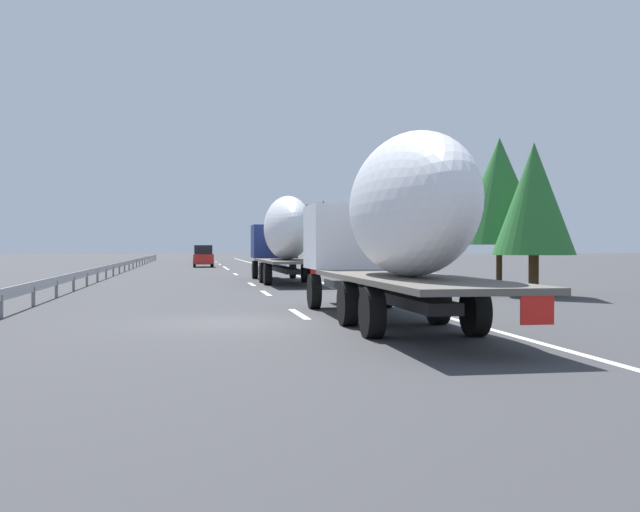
# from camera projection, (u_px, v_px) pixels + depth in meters

# --- Properties ---
(ground_plane) EXTENTS (260.00, 260.00, 0.00)m
(ground_plane) POSITION_uv_depth(u_px,v_px,m) (206.00, 271.00, 57.93)
(ground_plane) COLOR #38383A
(lane_stripe_0) EXTENTS (3.20, 0.20, 0.01)m
(lane_stripe_0) POSITION_uv_depth(u_px,v_px,m) (299.00, 314.00, 20.77)
(lane_stripe_0) COLOR white
(lane_stripe_0) RESTS_ON ground_plane
(lane_stripe_1) EXTENTS (3.20, 0.20, 0.01)m
(lane_stripe_1) POSITION_uv_depth(u_px,v_px,m) (266.00, 293.00, 30.07)
(lane_stripe_1) COLOR white
(lane_stripe_1) RESTS_ON ground_plane
(lane_stripe_2) EXTENTS (3.20, 0.20, 0.01)m
(lane_stripe_2) POSITION_uv_depth(u_px,v_px,m) (252.00, 284.00, 37.13)
(lane_stripe_2) COLOR white
(lane_stripe_2) RESTS_ON ground_plane
(lane_stripe_3) EXTENTS (3.20, 0.20, 0.01)m
(lane_stripe_3) POSITION_uv_depth(u_px,v_px,m) (236.00, 274.00, 50.56)
(lane_stripe_3) COLOR white
(lane_stripe_3) RESTS_ON ground_plane
(lane_stripe_4) EXTENTS (3.20, 0.20, 0.01)m
(lane_stripe_4) POSITION_uv_depth(u_px,v_px,m) (228.00, 269.00, 61.50)
(lane_stripe_4) COLOR white
(lane_stripe_4) RESTS_ON ground_plane
(lane_stripe_5) EXTENTS (3.20, 0.20, 0.01)m
(lane_stripe_5) POSITION_uv_depth(u_px,v_px,m) (226.00, 268.00, 65.54)
(lane_stripe_5) COLOR white
(lane_stripe_5) RESTS_ON ground_plane
(lane_stripe_6) EXTENTS (3.20, 0.20, 0.01)m
(lane_stripe_6) POSITION_uv_depth(u_px,v_px,m) (224.00, 267.00, 68.29)
(lane_stripe_6) COLOR white
(lane_stripe_6) RESTS_ON ground_plane
(lane_stripe_7) EXTENTS (3.20, 0.20, 0.01)m
(lane_stripe_7) POSITION_uv_depth(u_px,v_px,m) (220.00, 264.00, 78.79)
(lane_stripe_7) COLOR white
(lane_stripe_7) RESTS_ON ground_plane
(lane_stripe_8) EXTENTS (3.20, 0.20, 0.01)m
(lane_stripe_8) POSITION_uv_depth(u_px,v_px,m) (216.00, 262.00, 90.06)
(lane_stripe_8) COLOR white
(lane_stripe_8) RESTS_ON ground_plane
(edge_line_right) EXTENTS (110.00, 0.20, 0.01)m
(edge_line_right) POSITION_uv_depth(u_px,v_px,m) (271.00, 268.00, 63.78)
(edge_line_right) COLOR white
(edge_line_right) RESTS_ON ground_plane
(truck_lead) EXTENTS (13.63, 2.55, 4.37)m
(truck_lead) POSITION_uv_depth(u_px,v_px,m) (284.00, 234.00, 38.89)
(truck_lead) COLOR navy
(truck_lead) RESTS_ON ground_plane
(truck_trailing) EXTENTS (13.65, 2.55, 4.35)m
(truck_trailing) POSITION_uv_depth(u_px,v_px,m) (393.00, 221.00, 17.85)
(truck_trailing) COLOR silver
(truck_trailing) RESTS_ON ground_plane
(car_black_suv) EXTENTS (4.12, 1.88, 1.92)m
(car_black_suv) POSITION_uv_depth(u_px,v_px,m) (201.00, 254.00, 89.23)
(car_black_suv) COLOR black
(car_black_suv) RESTS_ON ground_plane
(car_red_compact) EXTENTS (4.28, 1.80, 1.97)m
(car_red_compact) POSITION_uv_depth(u_px,v_px,m) (203.00, 256.00, 68.26)
(car_red_compact) COLOR red
(car_red_compact) RESTS_ON ground_plane
(car_yellow_coupe) EXTENTS (4.76, 1.90, 1.83)m
(car_yellow_coupe) POSITION_uv_depth(u_px,v_px,m) (201.00, 253.00, 101.00)
(car_yellow_coupe) COLOR gold
(car_yellow_coupe) RESTS_ON ground_plane
(car_white_van) EXTENTS (4.72, 1.85, 1.99)m
(car_white_van) POSITION_uv_depth(u_px,v_px,m) (202.00, 255.00, 80.52)
(car_white_van) COLOR white
(car_white_van) RESTS_ON ground_plane
(road_sign) EXTENTS (0.10, 0.90, 3.36)m
(road_sign) POSITION_uv_depth(u_px,v_px,m) (285.00, 241.00, 63.75)
(road_sign) COLOR gray
(road_sign) RESTS_ON ground_plane
(tree_0) EXTENTS (3.66, 3.66, 6.30)m
(tree_0) POSITION_uv_depth(u_px,v_px,m) (499.00, 191.00, 30.76)
(tree_0) COLOR #472D19
(tree_0) RESTS_ON ground_plane
(tree_1) EXTENTS (3.95, 3.95, 6.75)m
(tree_1) POSITION_uv_depth(u_px,v_px,m) (307.00, 226.00, 85.79)
(tree_1) COLOR #472D19
(tree_1) RESTS_ON ground_plane
(tree_2) EXTENTS (2.49, 2.49, 6.51)m
(tree_2) POSITION_uv_depth(u_px,v_px,m) (271.00, 232.00, 107.00)
(tree_2) COLOR #472D19
(tree_2) RESTS_ON ground_plane
(tree_3) EXTENTS (3.06, 3.06, 5.74)m
(tree_3) POSITION_uv_depth(u_px,v_px,m) (534.00, 199.00, 28.08)
(tree_3) COLOR #472D19
(tree_3) RESTS_ON ground_plane
(tree_4) EXTENTS (3.04, 3.04, 5.72)m
(tree_4) POSITION_uv_depth(u_px,v_px,m) (323.00, 227.00, 62.60)
(tree_4) COLOR #472D19
(tree_4) RESTS_ON ground_plane
(tree_5) EXTENTS (2.94, 2.94, 5.85)m
(tree_5) POSITION_uv_depth(u_px,v_px,m) (359.00, 215.00, 49.11)
(tree_5) COLOR #472D19
(tree_5) RESTS_ON ground_plane
(guardrail_median) EXTENTS (94.00, 0.10, 0.76)m
(guardrail_median) POSITION_uv_depth(u_px,v_px,m) (129.00, 263.00, 59.87)
(guardrail_median) COLOR #9EA0A5
(guardrail_median) RESTS_ON ground_plane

